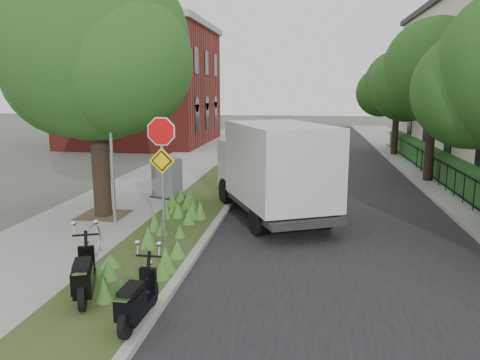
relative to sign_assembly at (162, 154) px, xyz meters
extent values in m
plane|color=#4C5147|center=(1.40, -0.58, -2.33)|extent=(120.00, 120.00, 0.00)
cube|color=gray|center=(-2.85, 9.42, -2.27)|extent=(3.50, 60.00, 0.12)
cube|color=#34471E|center=(-0.10, 9.42, -2.27)|extent=(2.00, 60.00, 0.12)
cube|color=#9E9991|center=(0.90, 9.42, -2.26)|extent=(0.20, 60.00, 0.13)
cube|color=black|center=(4.40, 9.42, -2.32)|extent=(7.00, 60.00, 0.01)
cube|color=#9E9991|center=(7.90, 9.42, -2.26)|extent=(0.20, 60.00, 0.13)
cube|color=gray|center=(9.60, 9.42, -2.27)|extent=(3.20, 60.00, 0.12)
cylinder|color=black|center=(-2.60, 2.22, 0.03)|extent=(0.52, 0.52, 4.48)
sphere|color=#244D19|center=(-2.60, 2.22, 2.75)|extent=(5.40, 5.40, 5.40)
sphere|color=#244D19|center=(-3.81, 3.03, 2.08)|extent=(4.05, 4.05, 4.05)
sphere|color=#244D19|center=(-1.52, 1.54, 2.21)|extent=(3.78, 3.78, 3.78)
cube|color=#473828|center=(-2.60, 2.22, -2.20)|extent=(1.40, 1.40, 0.01)
cylinder|color=#A5A8AD|center=(-1.80, 1.22, -0.21)|extent=(0.08, 0.08, 4.00)
torus|color=#A5A8AD|center=(-1.30, -1.18, -1.83)|extent=(0.05, 0.77, 0.77)
cube|color=#A5A8AD|center=(-1.30, -1.54, -2.19)|extent=(0.06, 0.06, 0.04)
cube|color=#A5A8AD|center=(-1.30, -0.82, -2.19)|extent=(0.06, 0.06, 0.04)
cylinder|color=#A5A8AD|center=(0.00, 0.02, -0.71)|extent=(0.07, 0.07, 3.00)
cylinder|color=red|center=(0.00, -0.01, 0.54)|extent=(0.86, 0.03, 0.86)
cylinder|color=white|center=(0.00, 0.00, 0.54)|extent=(0.94, 0.02, 0.94)
cube|color=yellow|center=(0.00, -0.01, -0.16)|extent=(0.64, 0.03, 0.64)
cube|color=black|center=(8.60, 9.42, -1.26)|extent=(0.04, 24.00, 0.04)
cube|color=black|center=(8.60, 9.42, -2.06)|extent=(0.04, 24.00, 0.04)
cylinder|color=black|center=(8.60, 9.42, -1.71)|extent=(0.03, 0.03, 1.00)
cube|color=#224A1A|center=(9.30, 9.42, -1.66)|extent=(1.00, 24.00, 1.10)
cube|color=#2D2D33|center=(9.35, 9.42, 1.97)|extent=(0.25, 26.00, 0.60)
cube|color=maroon|center=(-8.10, 21.42, 1.67)|extent=(9.00, 10.00, 8.00)
cube|color=#9E9991|center=(-8.10, 21.42, 5.77)|extent=(9.40, 10.40, 0.40)
sphere|color=#244D19|center=(7.50, 2.02, 1.51)|extent=(3.00, 3.00, 3.00)
cylinder|color=black|center=(8.40, 9.42, -0.19)|extent=(0.36, 0.36, 4.03)
sphere|color=#244D19|center=(8.40, 9.42, 2.26)|extent=(4.20, 4.20, 4.20)
sphere|color=#244D19|center=(7.46, 10.05, 1.73)|extent=(3.15, 3.15, 3.15)
sphere|color=#244D19|center=(9.24, 8.89, 1.84)|extent=(2.94, 2.94, 2.94)
cylinder|color=black|center=(8.40, 17.42, -0.39)|extent=(0.36, 0.36, 3.64)
sphere|color=#244D19|center=(8.40, 17.42, 1.82)|extent=(3.80, 3.80, 3.80)
sphere|color=#244D19|center=(7.54, 17.99, 1.35)|extent=(2.85, 2.85, 2.85)
sphere|color=#244D19|center=(9.16, 16.94, 1.44)|extent=(2.66, 2.66, 2.66)
cylinder|color=black|center=(-0.72, -2.60, -1.96)|extent=(0.28, 0.49, 0.48)
cylinder|color=black|center=(-0.30, -3.68, -1.96)|extent=(0.28, 0.49, 0.48)
cube|color=black|center=(-0.50, -3.18, -1.95)|extent=(0.68, 1.11, 0.17)
cube|color=black|center=(-0.38, -3.49, -1.72)|extent=(0.53, 0.69, 0.37)
cube|color=black|center=(-0.39, -3.45, -1.48)|extent=(0.46, 0.62, 0.11)
cylinder|color=black|center=(0.81, -3.36, -1.98)|extent=(0.12, 0.46, 0.45)
cylinder|color=black|center=(0.79, -4.44, -1.98)|extent=(0.12, 0.46, 0.45)
cube|color=black|center=(0.80, -3.94, -1.96)|extent=(0.32, 1.01, 0.16)
cube|color=black|center=(0.79, -4.25, -1.75)|extent=(0.33, 0.57, 0.35)
cube|color=black|center=(0.79, -4.20, -1.53)|extent=(0.28, 0.53, 0.10)
cube|color=#262628|center=(2.43, 3.08, -1.81)|extent=(4.07, 5.70, 0.18)
cube|color=#B7BABC|center=(1.56, 4.96, -0.95)|extent=(2.47, 2.15, 1.61)
cube|color=silver|center=(2.66, 2.58, -0.55)|extent=(3.62, 4.41, 2.22)
cube|color=#262628|center=(-1.40, 4.80, -2.18)|extent=(1.22, 1.03, 0.05)
cube|color=slate|center=(-1.40, 4.80, -1.52)|extent=(1.07, 0.88, 1.38)
camera|label=1|loc=(3.45, -10.66, 1.52)|focal=35.00mm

